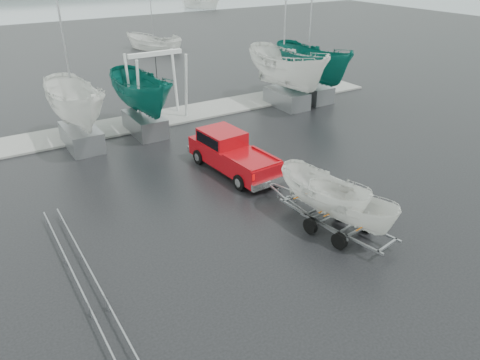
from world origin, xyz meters
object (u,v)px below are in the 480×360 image
trailer_hitched (327,163)px  trailer_parked (354,181)px  pickup_truck (230,151)px  boat_hoist (157,76)px

trailer_hitched → trailer_parked: trailer_hitched is taller
trailer_parked → pickup_truck: bearing=84.8°
pickup_truck → trailer_hitched: (0.45, -6.12, 1.68)m
pickup_truck → trailer_hitched: bearing=-90.0°
trailer_hitched → pickup_truck: bearing=90.0°
pickup_truck → trailer_parked: 7.51m
trailer_hitched → boat_hoist: bearing=87.4°
trailer_parked → boat_hoist: trailer_parked is taller
pickup_truck → trailer_parked: trailer_parked is taller
trailer_parked → boat_hoist: 15.88m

